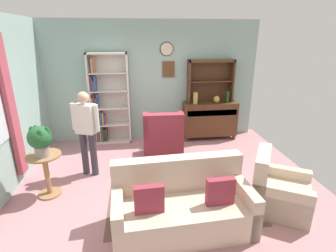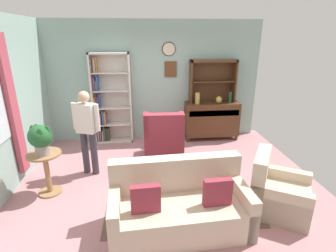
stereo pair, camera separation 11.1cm
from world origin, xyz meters
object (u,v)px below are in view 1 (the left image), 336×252
sideboard_hutch (210,75)px  coffee_table (189,169)px  vase_tall (195,98)px  wingback_chair (163,142)px  couch_floral (182,206)px  sideboard (209,118)px  bottle_wine (228,97)px  vase_round (217,99)px  armchair_floral (278,192)px  person_reading (86,128)px  potted_plant_large (40,139)px  bookshelf (107,102)px  plant_stand (46,170)px  book_stack (195,162)px

sideboard_hutch → coffee_table: 2.73m
sideboard_hutch → vase_tall: 0.67m
wingback_chair → couch_floral: bearing=-89.2°
sideboard → bottle_wine: bottle_wine is taller
vase_round → bottle_wine: bearing=-4.9°
sideboard_hutch → vase_tall: (-0.39, -0.19, -0.51)m
vase_tall → wingback_chair: size_ratio=0.26×
sideboard → armchair_floral: sideboard is taller
sideboard_hutch → person_reading: bearing=-149.5°
bottle_wine → potted_plant_large: size_ratio=0.57×
couch_floral → person_reading: size_ratio=1.18×
bookshelf → sideboard_hutch: bookshelf is taller
potted_plant_large → coffee_table: potted_plant_large is taller
person_reading → couch_floral: bearing=-48.2°
person_reading → sideboard_hutch: bearing=30.5°
sideboard → plant_stand: (-3.24, -2.06, -0.07)m
sideboard_hutch → person_reading: sideboard_hutch is taller
bookshelf → bottle_wine: (2.85, -0.18, 0.07)m
vase_tall → plant_stand: bearing=-145.2°
bookshelf → armchair_floral: (2.67, -2.97, -0.70)m
sideboard → wingback_chair: 1.65m
bottle_wine → potted_plant_large: bearing=-150.8°
potted_plant_large → book_stack: 2.44m
person_reading → vase_tall: bearing=31.2°
bookshelf → plant_stand: 2.35m
vase_tall → sideboard_hutch: bearing=25.9°
vase_tall → bottle_wine: 0.78m
sideboard → wingback_chair: wingback_chair is taller
potted_plant_large → sideboard_hutch: bearing=34.5°
person_reading → plant_stand: bearing=-133.4°
bottle_wine → person_reading: size_ratio=0.18×
wingback_chair → person_reading: person_reading is taller
bookshelf → vase_tall: bearing=-4.6°
bottle_wine → armchair_floral: 2.90m
sideboard → bottle_wine: bearing=-12.9°
potted_plant_large → couch_floral: bearing=-25.6°
bookshelf → plant_stand: size_ratio=2.95×
sideboard_hutch → plant_stand: sideboard_hutch is taller
bottle_wine → wingback_chair: bearing=-150.2°
vase_tall → coffee_table: size_ratio=0.33×
vase_round → sideboard: bearing=152.8°
book_stack → potted_plant_large: bearing=179.5°
vase_tall → bottle_wine: (0.78, -0.01, 0.00)m
vase_tall → book_stack: vase_tall is taller
sideboard_hutch → book_stack: 2.63m
vase_tall → plant_stand: (-2.85, -1.98, -0.62)m
couch_floral → potted_plant_large: 2.31m
book_stack → coffee_table: bearing=-174.6°
vase_tall → coffee_table: bearing=-105.4°
armchair_floral → potted_plant_large: size_ratio=2.19×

